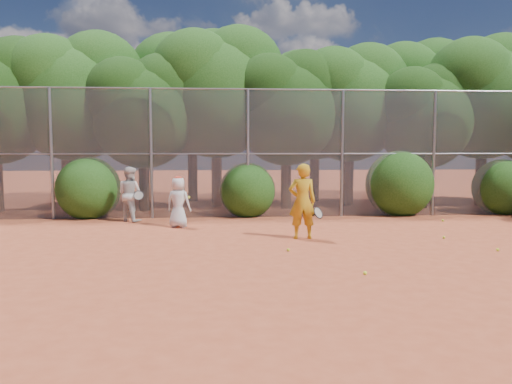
{
  "coord_description": "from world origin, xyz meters",
  "views": [
    {
      "loc": [
        -1.88,
        -9.64,
        2.16
      ],
      "look_at": [
        -1.0,
        2.5,
        1.1
      ],
      "focal_mm": 35.0,
      "sensor_mm": 36.0,
      "label": 1
    }
  ],
  "objects": [
    {
      "name": "tree_5",
      "position": [
        3.06,
        9.04,
        4.05
      ],
      "size": [
        4.51,
        3.92,
        6.17
      ],
      "color": "black",
      "rests_on": "ground"
    },
    {
      "name": "tree_11",
      "position": [
        2.06,
        10.64,
        4.16
      ],
      "size": [
        4.64,
        4.03,
        6.35
      ],
      "color": "black",
      "rests_on": "ground"
    },
    {
      "name": "tree_10",
      "position": [
        -2.93,
        11.05,
        4.63
      ],
      "size": [
        5.15,
        4.48,
        7.06
      ],
      "color": "black",
      "rests_on": "ground"
    },
    {
      "name": "bush_3",
      "position": [
        7.5,
        6.3,
        0.95
      ],
      "size": [
        1.9,
        1.9,
        1.9
      ],
      "primitive_type": "sphere",
      "color": "#194110",
      "rests_on": "ground"
    },
    {
      "name": "tree_3",
      "position": [
        -1.94,
        8.84,
        4.4
      ],
      "size": [
        4.89,
        4.26,
        6.7
      ],
      "color": "black",
      "rests_on": "ground"
    },
    {
      "name": "fence_back",
      "position": [
        -0.12,
        6.0,
        2.05
      ],
      "size": [
        20.05,
        0.09,
        4.03
      ],
      "color": "gray",
      "rests_on": "ground"
    },
    {
      "name": "tree_2",
      "position": [
        -4.45,
        7.83,
        3.58
      ],
      "size": [
        3.99,
        3.47,
        5.47
      ],
      "color": "black",
      "rests_on": "ground"
    },
    {
      "name": "tree_12",
      "position": [
        6.56,
        11.24,
        4.51
      ],
      "size": [
        5.02,
        4.37,
        6.88
      ],
      "color": "black",
      "rests_on": "ground"
    },
    {
      "name": "tree_4",
      "position": [
        0.55,
        8.24,
        3.76
      ],
      "size": [
        4.19,
        3.64,
        5.73
      ],
      "color": "black",
      "rests_on": "ground"
    },
    {
      "name": "ball_1",
      "position": [
        0.6,
        -1.4,
        0.03
      ],
      "size": [
        0.07,
        0.07,
        0.07
      ],
      "primitive_type": "sphere",
      "color": "#D6EA2A",
      "rests_on": "ground"
    },
    {
      "name": "ball_3",
      "position": [
        -0.45,
        0.65,
        0.03
      ],
      "size": [
        0.07,
        0.07,
        0.07
      ],
      "primitive_type": "sphere",
      "color": "#D6EA2A",
      "rests_on": "ground"
    },
    {
      "name": "tree_1",
      "position": [
        -6.94,
        8.54,
        4.16
      ],
      "size": [
        4.64,
        4.03,
        6.35
      ],
      "color": "black",
      "rests_on": "ground"
    },
    {
      "name": "tree_7",
      "position": [
        8.06,
        8.64,
        4.28
      ],
      "size": [
        4.77,
        4.14,
        6.53
      ],
      "color": "black",
      "rests_on": "ground"
    },
    {
      "name": "tree_9",
      "position": [
        -7.94,
        10.84,
        4.34
      ],
      "size": [
        4.83,
        4.2,
        6.62
      ],
      "color": "black",
      "rests_on": "ground"
    },
    {
      "name": "ball_0",
      "position": [
        3.49,
        1.84,
        0.03
      ],
      "size": [
        0.07,
        0.07,
        0.07
      ],
      "primitive_type": "sphere",
      "color": "#D6EA2A",
      "rests_on": "ground"
    },
    {
      "name": "player_white",
      "position": [
        -4.55,
        5.34,
        0.81
      ],
      "size": [
        1.0,
        0.95,
        1.63
      ],
      "rotation": [
        0.0,
        0.0,
        2.54
      ],
      "color": "silver",
      "rests_on": "ground"
    },
    {
      "name": "player_teen",
      "position": [
        -3.02,
        4.07,
        0.7
      ],
      "size": [
        0.79,
        0.64,
        1.41
      ],
      "rotation": [
        0.0,
        0.0,
        2.81
      ],
      "color": "silver",
      "rests_on": "ground"
    },
    {
      "name": "bush_2",
      "position": [
        4.0,
        6.3,
        1.1
      ],
      "size": [
        2.2,
        2.2,
        2.2
      ],
      "primitive_type": "sphere",
      "color": "#194110",
      "rests_on": "ground"
    },
    {
      "name": "ball_2",
      "position": [
        3.96,
        0.33,
        0.03
      ],
      "size": [
        0.07,
        0.07,
        0.07
      ],
      "primitive_type": "sphere",
      "color": "#D6EA2A",
      "rests_on": "ground"
    },
    {
      "name": "ground",
      "position": [
        0.0,
        0.0,
        0.0
      ],
      "size": [
        80.0,
        80.0,
        0.0
      ],
      "primitive_type": "plane",
      "color": "#A84326",
      "rests_on": "ground"
    },
    {
      "name": "player_yellow",
      "position": [
        0.08,
        2.11,
        0.9
      ],
      "size": [
        0.84,
        0.58,
        1.81
      ],
      "rotation": [
        0.0,
        0.0,
        3.14
      ],
      "color": "#C38E17",
      "rests_on": "ground"
    },
    {
      "name": "bush_1",
      "position": [
        -1.0,
        6.3,
        0.9
      ],
      "size": [
        1.8,
        1.8,
        1.8
      ],
      "primitive_type": "sphere",
      "color": "#194110",
      "rests_on": "ground"
    },
    {
      "name": "bush_0",
      "position": [
        -6.0,
        6.3,
        1.0
      ],
      "size": [
        2.0,
        2.0,
        2.0
      ],
      "primitive_type": "sphere",
      "color": "#194110",
      "rests_on": "ground"
    },
    {
      "name": "ball_4",
      "position": [
        4.71,
        4.56,
        0.03
      ],
      "size": [
        0.07,
        0.07,
        0.07
      ],
      "primitive_type": "sphere",
      "color": "#D6EA2A",
      "rests_on": "ground"
    },
    {
      "name": "tree_6",
      "position": [
        5.55,
        8.03,
        3.47
      ],
      "size": [
        3.86,
        3.36,
        5.29
      ],
      "color": "black",
      "rests_on": "ground"
    }
  ]
}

